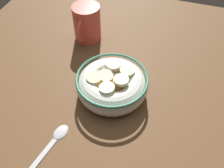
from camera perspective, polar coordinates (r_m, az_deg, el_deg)
The scene contains 4 objects.
ground_plane at distance 56.32cm, azimuth 0.00°, elevation -2.66°, with size 91.32×91.32×2.00cm, color brown.
cereal_bowl at distance 53.31cm, azimuth -0.02°, elevation -0.05°, with size 16.04×16.04×6.21cm.
spoon at distance 49.59cm, azimuth -14.40°, elevation -13.68°, with size 16.71×5.12×0.80cm.
coffee_mug at distance 67.39cm, azimuth -6.05°, elevation 14.25°, with size 10.60×7.43×9.88cm.
Camera 1 is at (32.99, 10.84, 43.34)cm, focal length 38.28 mm.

